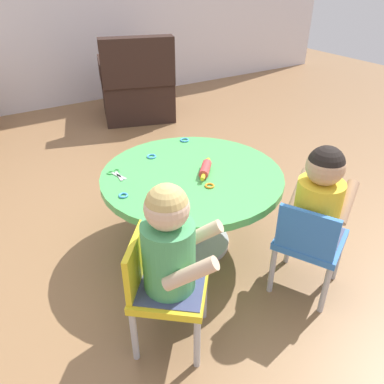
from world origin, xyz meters
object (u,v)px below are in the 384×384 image
(craft_table, at_px, (192,189))
(rolling_pin, at_px, (205,169))
(child_chair_right, at_px, (309,242))
(seated_child_right, at_px, (319,198))
(seated_child_left, at_px, (170,244))
(craft_scissors, at_px, (116,174))
(child_chair_left, at_px, (162,286))
(armchair_dark, at_px, (137,88))

(craft_table, distance_m, rolling_pin, 0.14)
(child_chair_right, xyz_separation_m, seated_child_right, (0.04, 0.02, 0.23))
(seated_child_left, bearing_deg, craft_scissors, 84.38)
(craft_table, bearing_deg, rolling_pin, -31.76)
(child_chair_left, xyz_separation_m, seated_child_right, (0.77, -0.10, 0.23))
(seated_child_left, distance_m, craft_scissors, 0.73)
(armchair_dark, bearing_deg, seated_child_left, -112.05)
(child_chair_left, height_order, seated_child_right, seated_child_right)
(seated_child_right, distance_m, armchair_dark, 2.77)
(child_chair_right, bearing_deg, armchair_dark, 82.19)
(craft_table, height_order, seated_child_left, seated_child_left)
(child_chair_left, distance_m, rolling_pin, 0.72)
(rolling_pin, bearing_deg, craft_scissors, 149.59)
(armchair_dark, xyz_separation_m, craft_scissors, (-1.01, -1.94, 0.17))
(seated_child_right, height_order, craft_scissors, seated_child_right)
(seated_child_left, bearing_deg, armchair_dark, 67.95)
(seated_child_left, bearing_deg, child_chair_right, -7.44)
(seated_child_left, relative_size, seated_child_right, 1.00)
(seated_child_left, xyz_separation_m, seated_child_right, (0.74, -0.07, 0.00))
(seated_child_left, height_order, armchair_dark, armchair_dark)
(seated_child_right, distance_m, craft_scissors, 1.04)
(child_chair_left, relative_size, rolling_pin, 2.89)
(craft_table, relative_size, child_chair_left, 1.83)
(craft_table, height_order, child_chair_right, child_chair_right)
(child_chair_left, xyz_separation_m, child_chair_right, (0.73, -0.12, 0.00))
(armchair_dark, distance_m, craft_scissors, 2.20)
(seated_child_right, xyz_separation_m, rolling_pin, (-0.25, 0.56, -0.03))
(seated_child_left, bearing_deg, seated_child_right, -5.67)
(seated_child_right, bearing_deg, child_chair_right, -152.55)
(seated_child_left, height_order, child_chair_right, seated_child_left)
(rolling_pin, bearing_deg, child_chair_right, -69.20)
(seated_child_right, relative_size, craft_scissors, 3.69)
(child_chair_left, relative_size, craft_scissors, 3.88)
(craft_table, relative_size, craft_scissors, 7.10)
(seated_child_left, xyz_separation_m, craft_scissors, (0.07, 0.72, -0.05))
(child_chair_right, bearing_deg, seated_child_right, 27.45)
(craft_table, xyz_separation_m, craft_scissors, (-0.35, 0.21, 0.10))
(armchair_dark, height_order, craft_scissors, armchair_dark)
(rolling_pin, distance_m, craft_scissors, 0.48)
(child_chair_right, distance_m, craft_scissors, 1.05)
(rolling_pin, bearing_deg, armchair_dark, 74.74)
(child_chair_right, bearing_deg, craft_table, 114.49)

